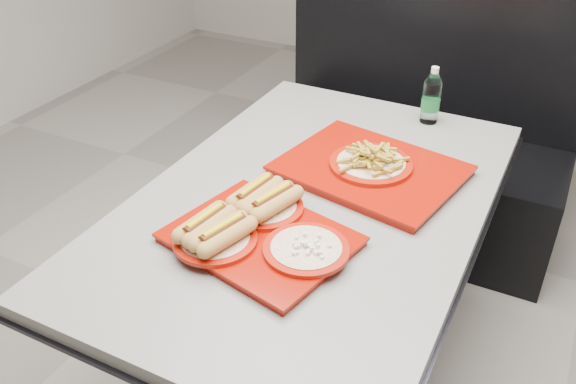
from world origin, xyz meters
The scene contains 6 objects.
ground centered at (0.00, 0.00, 0.00)m, with size 6.00×6.00×0.00m, color gray.
diner_table centered at (0.00, 0.00, 0.58)m, with size 0.92×1.42×0.75m.
booth_bench centered at (0.00, 1.09, 0.40)m, with size 1.30×0.57×1.35m.
tray_near centered at (-0.04, -0.24, 0.78)m, with size 0.49×0.42×0.09m.
tray_far centered at (0.10, 0.19, 0.78)m, with size 0.56×0.48×0.10m.
water_bottle centered at (0.16, 0.61, 0.83)m, with size 0.06×0.06×0.20m.
Camera 1 is at (0.58, -1.29, 1.68)m, focal length 38.00 mm.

